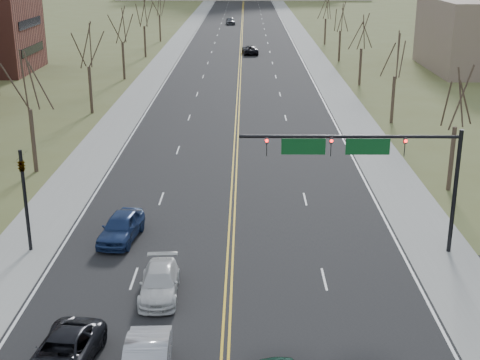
{
  "coord_description": "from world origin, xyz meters",
  "views": [
    {
      "loc": [
        0.85,
        -21.46,
        16.26
      ],
      "look_at": [
        0.52,
        17.31,
        3.0
      ],
      "focal_mm": 50.0,
      "sensor_mm": 36.0,
      "label": 1
    }
  ],
  "objects_px": {
    "car_far_nb": "(250,50)",
    "signal_left": "(24,189)",
    "signal_mast": "(366,155)",
    "car_far_sb": "(230,21)",
    "car_sb_inner_second": "(160,283)",
    "car_sb_outer_second": "(121,227)",
    "car_sb_outer_lead": "(63,354)"
  },
  "relations": [
    {
      "from": "car_far_nb",
      "to": "signal_left",
      "type": "bearing_deg",
      "value": 74.77
    },
    {
      "from": "signal_mast",
      "to": "car_far_sb",
      "type": "bearing_deg",
      "value": 94.64
    },
    {
      "from": "car_sb_outer_second",
      "to": "signal_left",
      "type": "bearing_deg",
      "value": -155.69
    },
    {
      "from": "signal_left",
      "to": "car_sb_outer_second",
      "type": "bearing_deg",
      "value": 16.66
    },
    {
      "from": "car_sb_inner_second",
      "to": "car_sb_outer_second",
      "type": "bearing_deg",
      "value": 112.34
    },
    {
      "from": "car_sb_outer_lead",
      "to": "car_far_nb",
      "type": "height_order",
      "value": "car_far_nb"
    },
    {
      "from": "signal_mast",
      "to": "car_far_sb",
      "type": "relative_size",
      "value": 2.54
    },
    {
      "from": "signal_left",
      "to": "car_sb_inner_second",
      "type": "bearing_deg",
      "value": -33.01
    },
    {
      "from": "car_sb_outer_second",
      "to": "car_far_sb",
      "type": "bearing_deg",
      "value": 95.95
    },
    {
      "from": "signal_mast",
      "to": "car_sb_outer_second",
      "type": "height_order",
      "value": "signal_mast"
    },
    {
      "from": "car_far_nb",
      "to": "signal_mast",
      "type": "bearing_deg",
      "value": 88.59
    },
    {
      "from": "car_sb_inner_second",
      "to": "car_sb_outer_second",
      "type": "relative_size",
      "value": 0.97
    },
    {
      "from": "car_sb_outer_second",
      "to": "car_far_sb",
      "type": "xyz_separation_m",
      "value": [
        3.71,
        124.9,
        -0.0
      ]
    },
    {
      "from": "car_far_nb",
      "to": "car_sb_outer_second",
      "type": "bearing_deg",
      "value": 78.25
    },
    {
      "from": "car_sb_inner_second",
      "to": "car_far_nb",
      "type": "bearing_deg",
      "value": 84.21
    },
    {
      "from": "car_sb_outer_lead",
      "to": "car_sb_outer_second",
      "type": "relative_size",
      "value": 1.06
    },
    {
      "from": "car_sb_outer_lead",
      "to": "signal_left",
      "type": "bearing_deg",
      "value": 119.94
    },
    {
      "from": "signal_left",
      "to": "car_far_nb",
      "type": "distance_m",
      "value": 79.14
    },
    {
      "from": "signal_mast",
      "to": "car_sb_inner_second",
      "type": "height_order",
      "value": "signal_mast"
    },
    {
      "from": "car_sb_outer_lead",
      "to": "car_sb_inner_second",
      "type": "height_order",
      "value": "car_sb_outer_lead"
    },
    {
      "from": "signal_left",
      "to": "car_sb_outer_lead",
      "type": "height_order",
      "value": "signal_left"
    },
    {
      "from": "signal_mast",
      "to": "car_sb_outer_lead",
      "type": "bearing_deg",
      "value": -140.64
    },
    {
      "from": "signal_left",
      "to": "car_sb_inner_second",
      "type": "relative_size",
      "value": 1.3
    },
    {
      "from": "car_sb_outer_lead",
      "to": "car_far_sb",
      "type": "height_order",
      "value": "car_far_sb"
    },
    {
      "from": "signal_left",
      "to": "car_sb_inner_second",
      "type": "distance_m",
      "value": 10.11
    },
    {
      "from": "signal_mast",
      "to": "signal_left",
      "type": "xyz_separation_m",
      "value": [
        -18.95,
        0.0,
        -2.05
      ]
    },
    {
      "from": "car_sb_inner_second",
      "to": "signal_mast",
      "type": "bearing_deg",
      "value": 23.46
    },
    {
      "from": "car_far_nb",
      "to": "car_sb_inner_second",
      "type": "bearing_deg",
      "value": 80.86
    },
    {
      "from": "signal_mast",
      "to": "car_sb_outer_lead",
      "type": "height_order",
      "value": "signal_mast"
    },
    {
      "from": "car_sb_outer_lead",
      "to": "car_far_sb",
      "type": "xyz_separation_m",
      "value": [
        3.78,
        137.91,
        0.11
      ]
    },
    {
      "from": "car_sb_outer_second",
      "to": "car_far_sb",
      "type": "relative_size",
      "value": 1.0
    },
    {
      "from": "signal_left",
      "to": "car_sb_outer_second",
      "type": "xyz_separation_m",
      "value": [
        4.99,
        1.49,
        -2.89
      ]
    }
  ]
}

